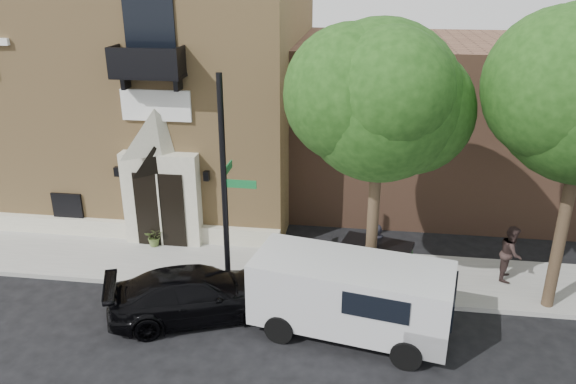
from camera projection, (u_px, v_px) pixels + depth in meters
name	position (u px, v px, depth m)	size (l,w,h in m)	color
ground	(167.00, 289.00, 16.90)	(120.00, 120.00, 0.00)	black
sidewalk	(213.00, 264.00, 18.12)	(42.00, 3.00, 0.15)	gray
church	(153.00, 82.00, 22.86)	(12.20, 11.01, 9.30)	tan
neighbour_building	(525.00, 123.00, 22.43)	(18.00, 8.00, 6.40)	brown
street_tree_left	(381.00, 100.00, 14.25)	(4.97, 4.38, 7.77)	#38281C
black_sedan	(197.00, 294.00, 15.35)	(1.95, 4.79, 1.39)	black
cargo_van	(358.00, 296.00, 14.40)	(5.35, 2.93, 2.07)	#BABCBE
street_sign	(225.00, 186.00, 15.65)	(1.01, 1.01, 6.33)	black
fire_hydrant	(327.00, 279.00, 16.36)	(0.46, 0.37, 0.81)	#AC3712
dumpster	(375.00, 264.00, 16.65)	(2.23, 1.60, 1.31)	#0F3714
planter	(155.00, 237.00, 19.07)	(0.61, 0.52, 0.67)	#5A7035
pedestrian_near	(375.00, 250.00, 17.07)	(0.63, 0.41, 1.73)	black
pedestrian_far	(511.00, 253.00, 16.86)	(0.84, 0.66, 1.73)	#332523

